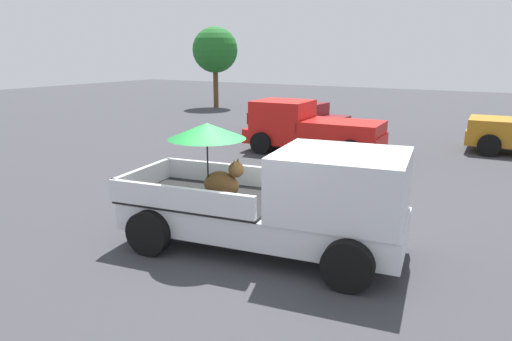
{
  "coord_description": "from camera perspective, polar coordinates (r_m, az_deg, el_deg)",
  "views": [
    {
      "loc": [
        3.96,
        -6.86,
        3.48
      ],
      "look_at": [
        -0.82,
        1.17,
        1.1
      ],
      "focal_mm": 32.74,
      "sensor_mm": 36.0,
      "label": 1
    }
  ],
  "objects": [
    {
      "name": "pickup_truck_far",
      "position": [
        16.62,
        6.42,
        5.17
      ],
      "size": [
        4.9,
        2.39,
        1.8
      ],
      "rotation": [
        0.0,
        0.0,
        3.2
      ],
      "color": "black",
      "rests_on": "ground"
    },
    {
      "name": "tree_by_lot",
      "position": [
        30.56,
        -5.03,
        14.43
      ],
      "size": [
        2.86,
        2.86,
        5.05
      ],
      "color": "brown",
      "rests_on": "ground"
    },
    {
      "name": "ground_plane",
      "position": [
        8.65,
        0.71,
        -9.42
      ],
      "size": [
        80.0,
        80.0,
        0.0
      ],
      "primitive_type": "plane",
      "color": "#38383D"
    },
    {
      "name": "parked_sedan_near",
      "position": [
        20.86,
        5.24,
        6.67
      ],
      "size": [
        4.39,
        2.16,
        1.33
      ],
      "rotation": [
        0.0,
        0.0,
        3.09
      ],
      "color": "black",
      "rests_on": "ground"
    },
    {
      "name": "pickup_truck_main",
      "position": [
        8.16,
        3.53,
        -3.56
      ],
      "size": [
        5.28,
        2.87,
        2.27
      ],
      "rotation": [
        0.0,
        0.0,
        0.15
      ],
      "color": "black",
      "rests_on": "ground"
    }
  ]
}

